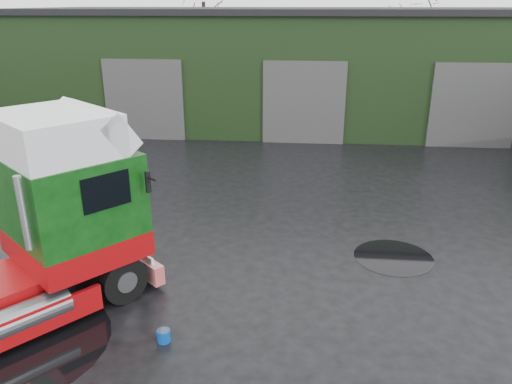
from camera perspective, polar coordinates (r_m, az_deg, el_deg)
ground at (r=12.49m, az=-4.82°, el=-11.06°), size 100.00×100.00×0.00m
warehouse at (r=30.60m, az=5.67°, el=14.31°), size 32.40×12.40×6.30m
wash_bucket at (r=10.90m, az=-10.49°, el=-15.87°), size 0.35×0.35×0.26m
tree_back_a at (r=41.25m, az=-5.93°, el=18.19°), size 4.40×4.40×9.50m
tree_back_b at (r=41.28m, az=17.41°, el=16.00°), size 4.40×4.40×7.50m
puddle_0 at (r=11.84m, az=-25.82°, el=-15.33°), size 3.86×3.86×0.01m
puddle_1 at (r=14.39m, az=15.44°, el=-7.20°), size 2.17×2.17×0.01m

